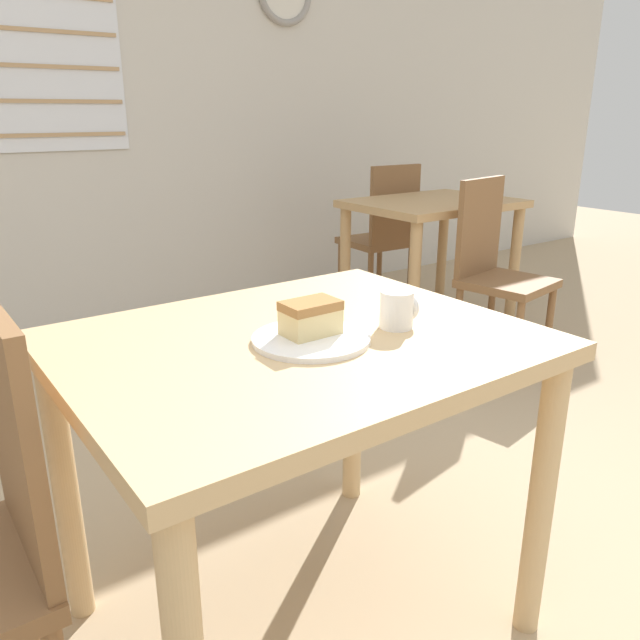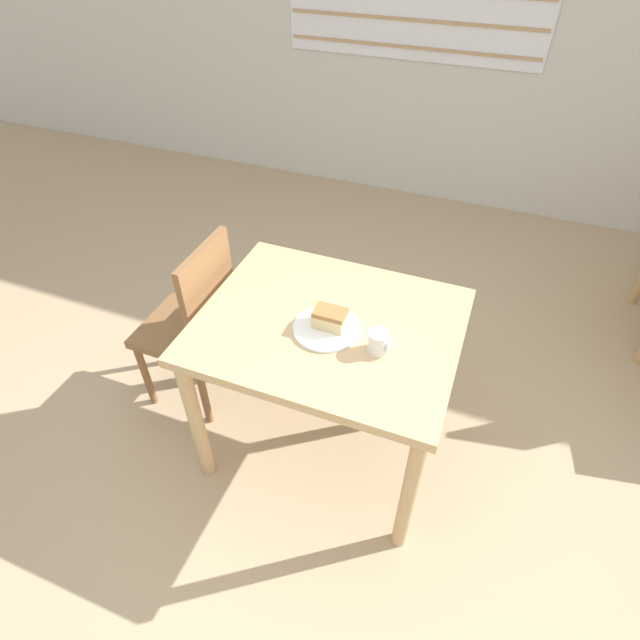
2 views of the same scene
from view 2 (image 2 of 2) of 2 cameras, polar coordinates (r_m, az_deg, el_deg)
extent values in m
plane|color=tan|center=(2.24, -0.02, -23.02)|extent=(14.00, 14.00, 0.00)
cube|color=beige|center=(3.97, 18.77, 31.20)|extent=(10.00, 0.06, 2.80)
cube|color=tan|center=(4.05, 10.22, 28.34)|extent=(1.78, 0.01, 0.02)
cube|color=tan|center=(4.01, 10.55, 30.66)|extent=(1.78, 0.01, 0.02)
cube|color=tan|center=(1.90, 1.02, -0.67)|extent=(0.98, 0.80, 0.04)
cylinder|color=tan|center=(2.13, -13.96, -11.25)|extent=(0.06, 0.06, 0.72)
cylinder|color=tan|center=(1.93, 10.11, -19.08)|extent=(0.06, 0.06, 0.72)
cylinder|color=tan|center=(2.53, -5.73, 0.47)|extent=(0.06, 0.06, 0.72)
cylinder|color=tan|center=(2.35, 14.10, -4.71)|extent=(0.06, 0.06, 0.72)
cube|color=brown|center=(2.44, -15.23, -0.98)|extent=(0.39, 0.39, 0.04)
cylinder|color=brown|center=(2.75, -15.43, -1.35)|extent=(0.04, 0.04, 0.40)
cylinder|color=brown|center=(2.59, -19.29, -5.95)|extent=(0.04, 0.04, 0.40)
cylinder|color=brown|center=(2.61, -9.50, -3.16)|extent=(0.04, 0.04, 0.40)
cylinder|color=brown|center=(2.43, -13.14, -8.21)|extent=(0.04, 0.04, 0.40)
cube|color=brown|center=(2.18, -12.55, 2.79)|extent=(0.03, 0.37, 0.47)
cylinder|color=white|center=(1.85, 0.74, -0.96)|extent=(0.25, 0.25, 0.01)
cube|color=#E5CC89|center=(1.83, 1.15, -0.02)|extent=(0.12, 0.08, 0.05)
cube|color=#A3703D|center=(1.81, 1.16, 0.84)|extent=(0.12, 0.08, 0.02)
cylinder|color=white|center=(1.76, 6.70, -2.51)|extent=(0.07, 0.07, 0.08)
torus|color=white|center=(1.75, 7.86, -2.81)|extent=(0.01, 0.06, 0.06)
camera|label=1|loc=(1.45, -43.99, -6.09)|focal=35.00mm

